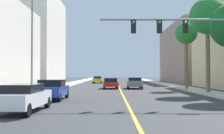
{
  "coord_description": "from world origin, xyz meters",
  "views": [
    {
      "loc": [
        -0.98,
        -4.58,
        1.97
      ],
      "look_at": [
        -1.01,
        22.24,
        2.59
      ],
      "focal_mm": 44.91,
      "sensor_mm": 36.0,
      "label": 1
    }
  ],
  "objects_px": {
    "car_blue": "(52,89)",
    "car_gray": "(135,83)",
    "street_lamp": "(32,35)",
    "car_red": "(111,83)",
    "car_yellow": "(98,80)",
    "car_white": "(24,97)",
    "traffic_signal_mast": "(197,35)",
    "palm_mid": "(208,17)",
    "palm_far": "(187,34)"
  },
  "relations": [
    {
      "from": "car_yellow",
      "to": "street_lamp",
      "type": "bearing_deg",
      "value": -95.24
    },
    {
      "from": "palm_mid",
      "to": "car_yellow",
      "type": "bearing_deg",
      "value": 112.47
    },
    {
      "from": "car_yellow",
      "to": "car_white",
      "type": "height_order",
      "value": "car_white"
    },
    {
      "from": "car_gray",
      "to": "car_red",
      "type": "bearing_deg",
      "value": -178.66
    },
    {
      "from": "palm_far",
      "to": "car_blue",
      "type": "bearing_deg",
      "value": -136.76
    },
    {
      "from": "car_white",
      "to": "street_lamp",
      "type": "bearing_deg",
      "value": -74.58
    },
    {
      "from": "street_lamp",
      "to": "car_blue",
      "type": "relative_size",
      "value": 2.14
    },
    {
      "from": "car_gray",
      "to": "palm_mid",
      "type": "bearing_deg",
      "value": -53.6
    },
    {
      "from": "car_yellow",
      "to": "car_red",
      "type": "bearing_deg",
      "value": -81.11
    },
    {
      "from": "car_yellow",
      "to": "car_red",
      "type": "relative_size",
      "value": 1.03
    },
    {
      "from": "street_lamp",
      "to": "car_gray",
      "type": "relative_size",
      "value": 2.19
    },
    {
      "from": "traffic_signal_mast",
      "to": "palm_mid",
      "type": "bearing_deg",
      "value": 67.31
    },
    {
      "from": "street_lamp",
      "to": "traffic_signal_mast",
      "type": "bearing_deg",
      "value": -26.14
    },
    {
      "from": "car_blue",
      "to": "car_gray",
      "type": "relative_size",
      "value": 1.02
    },
    {
      "from": "palm_far",
      "to": "car_gray",
      "type": "relative_size",
      "value": 1.9
    },
    {
      "from": "car_gray",
      "to": "palm_far",
      "type": "bearing_deg",
      "value": -22.82
    },
    {
      "from": "street_lamp",
      "to": "car_white",
      "type": "relative_size",
      "value": 2.0
    },
    {
      "from": "car_white",
      "to": "car_gray",
      "type": "xyz_separation_m",
      "value": [
        7.45,
        22.1,
        0.0
      ]
    },
    {
      "from": "car_yellow",
      "to": "car_gray",
      "type": "bearing_deg",
      "value": -72.75
    },
    {
      "from": "car_red",
      "to": "car_yellow",
      "type": "bearing_deg",
      "value": 95.46
    },
    {
      "from": "street_lamp",
      "to": "car_red",
      "type": "relative_size",
      "value": 2.22
    },
    {
      "from": "palm_mid",
      "to": "car_blue",
      "type": "relative_size",
      "value": 2.13
    },
    {
      "from": "car_white",
      "to": "car_red",
      "type": "height_order",
      "value": "car_white"
    },
    {
      "from": "car_yellow",
      "to": "car_red",
      "type": "distance_m",
      "value": 20.76
    },
    {
      "from": "car_blue",
      "to": "car_white",
      "type": "xyz_separation_m",
      "value": [
        0.0,
        -6.71,
        -0.02
      ]
    },
    {
      "from": "car_yellow",
      "to": "car_blue",
      "type": "distance_m",
      "value": 36.0
    },
    {
      "from": "palm_mid",
      "to": "car_blue",
      "type": "distance_m",
      "value": 16.65
    },
    {
      "from": "car_blue",
      "to": "car_gray",
      "type": "distance_m",
      "value": 17.1
    },
    {
      "from": "car_red",
      "to": "traffic_signal_mast",
      "type": "bearing_deg",
      "value": -75.6
    },
    {
      "from": "car_blue",
      "to": "street_lamp",
      "type": "bearing_deg",
      "value": -48.48
    },
    {
      "from": "street_lamp",
      "to": "car_red",
      "type": "distance_m",
      "value": 15.08
    },
    {
      "from": "car_blue",
      "to": "palm_far",
      "type": "bearing_deg",
      "value": -136.57
    },
    {
      "from": "car_red",
      "to": "palm_mid",
      "type": "bearing_deg",
      "value": -45.69
    },
    {
      "from": "traffic_signal_mast",
      "to": "car_yellow",
      "type": "bearing_deg",
      "value": 101.86
    },
    {
      "from": "car_white",
      "to": "car_gray",
      "type": "distance_m",
      "value": 23.32
    },
    {
      "from": "car_white",
      "to": "car_gray",
      "type": "relative_size",
      "value": 1.09
    },
    {
      "from": "palm_mid",
      "to": "palm_far",
      "type": "relative_size",
      "value": 1.15
    },
    {
      "from": "traffic_signal_mast",
      "to": "car_blue",
      "type": "bearing_deg",
      "value": 161.12
    },
    {
      "from": "car_blue",
      "to": "car_white",
      "type": "relative_size",
      "value": 0.94
    },
    {
      "from": "car_blue",
      "to": "car_red",
      "type": "distance_m",
      "value": 15.98
    },
    {
      "from": "palm_mid",
      "to": "car_gray",
      "type": "height_order",
      "value": "palm_mid"
    },
    {
      "from": "traffic_signal_mast",
      "to": "car_gray",
      "type": "height_order",
      "value": "traffic_signal_mast"
    },
    {
      "from": "traffic_signal_mast",
      "to": "palm_far",
      "type": "distance_m",
      "value": 16.63
    },
    {
      "from": "traffic_signal_mast",
      "to": "car_white",
      "type": "xyz_separation_m",
      "value": [
        -9.86,
        -3.34,
        -3.64
      ]
    },
    {
      "from": "car_yellow",
      "to": "car_red",
      "type": "height_order",
      "value": "car_yellow"
    },
    {
      "from": "traffic_signal_mast",
      "to": "palm_mid",
      "type": "height_order",
      "value": "palm_mid"
    },
    {
      "from": "street_lamp",
      "to": "car_red",
      "type": "xyz_separation_m",
      "value": [
        6.59,
        12.8,
        -4.49
      ]
    },
    {
      "from": "palm_far",
      "to": "street_lamp",
      "type": "bearing_deg",
      "value": -147.32
    },
    {
      "from": "traffic_signal_mast",
      "to": "car_gray",
      "type": "relative_size",
      "value": 2.25
    },
    {
      "from": "car_yellow",
      "to": "palm_mid",
      "type": "bearing_deg",
      "value": -66.16
    }
  ]
}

